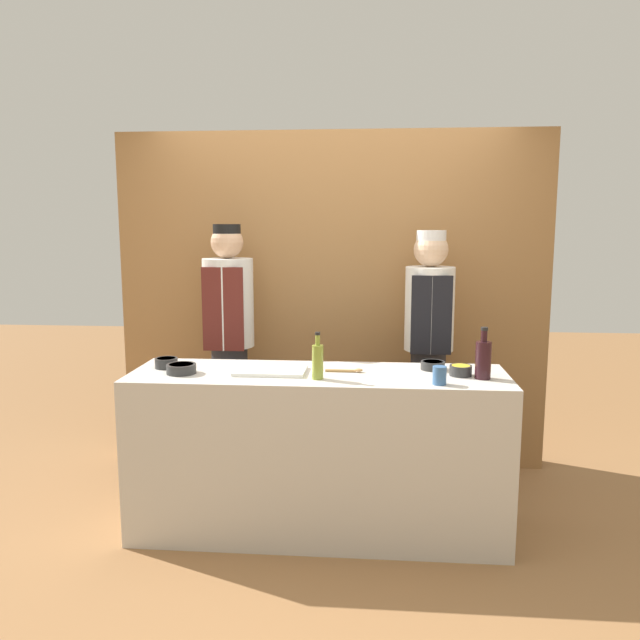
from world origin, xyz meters
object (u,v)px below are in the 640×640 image
at_px(sauce_bowl_brown, 166,362).
at_px(chef_right, 428,347).
at_px(wooden_spoon, 348,370).
at_px(sauce_bowl_white, 181,368).
at_px(cup_blue, 439,375).
at_px(sauce_bowl_red, 433,365).
at_px(chef_left, 229,342).
at_px(bottle_oil, 318,361).
at_px(cutting_board, 270,371).
at_px(sauce_bowl_yellow, 461,370).
at_px(bottle_wine, 483,359).

bearing_deg(sauce_bowl_brown, chef_right, 23.50).
bearing_deg(wooden_spoon, sauce_bowl_white, -173.45).
bearing_deg(sauce_bowl_white, wooden_spoon, 6.55).
height_order(cup_blue, chef_right, chef_right).
relative_size(sauce_bowl_brown, sauce_bowl_red, 0.95).
bearing_deg(sauce_bowl_brown, chef_left, 72.58).
distance_m(wooden_spoon, chef_right, 0.86).
height_order(sauce_bowl_brown, bottle_oil, bottle_oil).
height_order(sauce_bowl_white, cutting_board, sauce_bowl_white).
height_order(sauce_bowl_yellow, sauce_bowl_red, sauce_bowl_yellow).
bearing_deg(chef_left, bottle_oil, -51.81).
bearing_deg(bottle_wine, sauce_bowl_yellow, 152.53).
distance_m(bottle_wine, chef_right, 0.82).
distance_m(bottle_wine, cup_blue, 0.29).
xyz_separation_m(sauce_bowl_red, bottle_oil, (-0.64, -0.28, 0.07)).
height_order(sauce_bowl_yellow, chef_right, chef_right).
relative_size(sauce_bowl_white, chef_left, 0.09).
bearing_deg(chef_left, sauce_bowl_white, -95.97).
xyz_separation_m(sauce_bowl_white, sauce_bowl_red, (1.40, 0.21, -0.00)).
bearing_deg(bottle_wine, cup_blue, -149.49).
relative_size(sauce_bowl_yellow, cup_blue, 1.26).
distance_m(cutting_board, bottle_wine, 1.17).
relative_size(sauce_bowl_brown, sauce_bowl_white, 0.80).
distance_m(sauce_bowl_red, cutting_board, 0.93).
bearing_deg(bottle_wine, chef_left, 153.35).
bearing_deg(wooden_spoon, chef_right, 54.00).
distance_m(bottle_wine, chef_left, 1.75).
bearing_deg(bottle_oil, wooden_spoon, 47.27).
relative_size(sauce_bowl_yellow, sauce_bowl_white, 0.74).
relative_size(sauce_bowl_red, bottle_oil, 0.54).
height_order(cutting_board, chef_right, chef_right).
bearing_deg(cutting_board, bottle_wine, -2.40).
height_order(sauce_bowl_red, chef_left, chef_left).
distance_m(sauce_bowl_brown, chef_left, 0.71).
bearing_deg(sauce_bowl_yellow, bottle_oil, -169.85).
relative_size(sauce_bowl_white, sauce_bowl_red, 1.19).
bearing_deg(cup_blue, sauce_bowl_red, 90.34).
bearing_deg(bottle_oil, sauce_bowl_red, 23.40).
bearing_deg(bottle_wine, sauce_bowl_brown, 176.53).
bearing_deg(sauce_bowl_white, bottle_oil, -4.63).
bearing_deg(wooden_spoon, cutting_board, -175.09).
xyz_separation_m(bottle_oil, chef_right, (0.66, 0.87, -0.08)).
bearing_deg(chef_right, chef_left, -179.99).
bearing_deg(bottle_wine, sauce_bowl_red, 141.97).
height_order(sauce_bowl_white, chef_right, chef_right).
xyz_separation_m(bottle_wine, chef_left, (-1.56, 0.79, -0.08)).
height_order(sauce_bowl_yellow, sauce_bowl_brown, same).
height_order(sauce_bowl_brown, chef_right, chef_right).
height_order(sauce_bowl_red, wooden_spoon, sauce_bowl_red).
bearing_deg(wooden_spoon, chef_left, 140.13).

